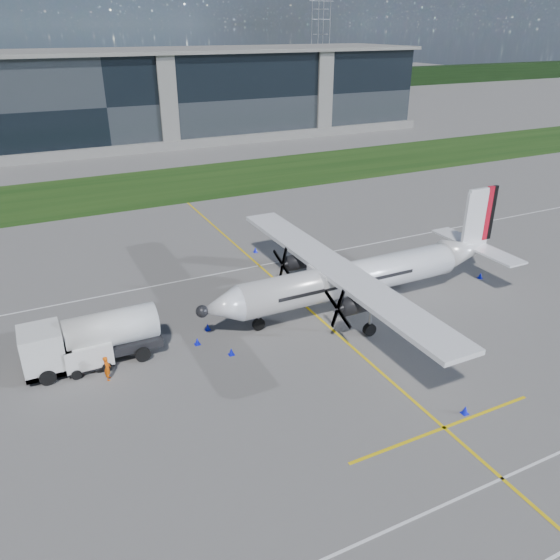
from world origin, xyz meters
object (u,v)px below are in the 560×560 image
pylon_east (320,39)px  ground_crew_person (107,366)px  fuel_tanker_truck (82,342)px  safety_cone_fwd (197,341)px  baggage_tug (88,356)px  safety_cone_nose_port (231,351)px  safety_cone_portwing (465,410)px  safety_cone_tail (480,275)px  safety_cone_stbdwing (255,250)px  safety_cone_nose_stbd (208,327)px  turboprop_aircraft (362,258)px

pylon_east → ground_crew_person: pylon_east is taller
fuel_tanker_truck → safety_cone_fwd: 7.28m
baggage_tug → safety_cone_nose_port: 8.84m
baggage_tug → safety_cone_portwing: baggage_tug is taller
fuel_tanker_truck → safety_cone_tail: size_ratio=17.42×
pylon_east → ground_crew_person: (-97.21, -143.61, -14.09)m
pylon_east → fuel_tanker_truck: bearing=-124.8°
fuel_tanker_truck → safety_cone_stbdwing: fuel_tanker_truck is taller
baggage_tug → safety_cone_nose_stbd: baggage_tug is taller
ground_crew_person → safety_cone_stbdwing: (16.18, 14.68, -0.66)m
safety_cone_nose_port → safety_cone_portwing: 14.61m
ground_crew_person → baggage_tug: bearing=43.1°
safety_cone_portwing → safety_cone_stbdwing: bearing=91.8°
safety_cone_stbdwing → safety_cone_nose_stbd: size_ratio=1.00×
turboprop_aircraft → safety_cone_fwd: bearing=179.8°
pylon_east → safety_cone_fwd: size_ratio=60.00×
pylon_east → safety_cone_stbdwing: bearing=-122.1°
turboprop_aircraft → pylon_east: bearing=61.2°
turboprop_aircraft → fuel_tanker_truck: bearing=177.3°
turboprop_aircraft → safety_cone_portwing: (-1.95, -13.34, -3.68)m
fuel_tanker_truck → safety_cone_nose_port: 9.30m
safety_cone_portwing → safety_cone_tail: size_ratio=1.00×
turboprop_aircraft → baggage_tug: size_ratio=8.68×
safety_cone_stbdwing → safety_cone_portwing: bearing=-88.2°
turboprop_aircraft → safety_cone_stbdwing: size_ratio=52.41×
fuel_tanker_truck → safety_cone_stbdwing: 21.23m
pylon_east → safety_cone_nose_stbd: 167.57m
safety_cone_nose_port → safety_cone_nose_stbd: 3.73m
safety_cone_stbdwing → safety_cone_tail: (14.73, -13.70, 0.00)m
safety_cone_tail → safety_cone_fwd: (-24.84, 0.44, 0.00)m
baggage_tug → safety_cone_portwing: size_ratio=6.04×
pylon_east → baggage_tug: 173.06m
safety_cone_portwing → safety_cone_nose_stbd: same height
pylon_east → safety_cone_nose_stbd: pylon_east is taller
ground_crew_person → safety_cone_portwing: 20.83m
safety_cone_nose_stbd → turboprop_aircraft: bearing=-7.7°
safety_cone_fwd → baggage_tug: bearing=177.8°
turboprop_aircraft → safety_cone_fwd: turboprop_aircraft is taller
safety_cone_nose_stbd → safety_cone_fwd: bearing=-129.5°
safety_cone_stbdwing → safety_cone_nose_port: size_ratio=1.00×
fuel_tanker_truck → safety_cone_portwing: fuel_tanker_truck is taller
safety_cone_portwing → fuel_tanker_truck: bearing=141.7°
turboprop_aircraft → baggage_tug: 20.03m
ground_crew_person → safety_cone_fwd: 6.27m
turboprop_aircraft → safety_cone_nose_port: size_ratio=52.41×
fuel_tanker_truck → safety_cone_fwd: bearing=-7.2°
fuel_tanker_truck → safety_cone_fwd: fuel_tanker_truck is taller
turboprop_aircraft → safety_cone_nose_stbd: bearing=172.3°
baggage_tug → safety_cone_nose_port: bearing=-16.2°
safety_cone_stbdwing → safety_cone_fwd: (-10.11, -13.26, 0.00)m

